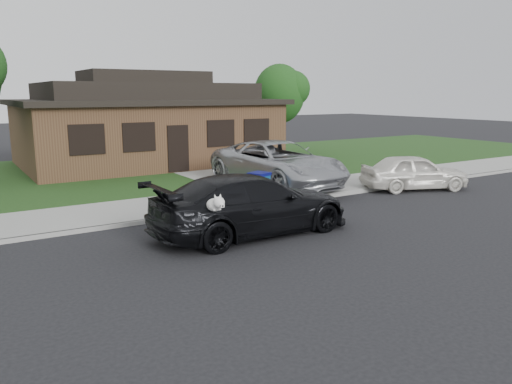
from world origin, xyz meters
TOP-DOWN VIEW (x-y plane):
  - ground at (0.00, 0.00)m, footprint 120.00×120.00m
  - sidewalk at (0.00, 5.00)m, footprint 60.00×3.00m
  - curb at (0.00, 3.50)m, footprint 60.00×0.12m
  - lawn at (0.00, 13.00)m, footprint 60.00×13.00m
  - driveway at (6.00, 10.00)m, footprint 4.50×13.00m
  - sedan at (1.73, 0.96)m, footprint 5.57×2.58m
  - minivan at (6.01, 5.94)m, footprint 3.26×6.37m
  - white_compact at (10.35, 2.93)m, footprint 4.38×2.99m
  - recycling_bin at (3.80, 3.84)m, footprint 0.75×0.75m
  - house at (4.00, 15.00)m, footprint 12.60×8.60m
  - tree_1 at (12.14, 14.40)m, footprint 3.15×3.00m

SIDE VIEW (x-z plane):
  - ground at x=0.00m, z-range 0.00..0.00m
  - sidewalk at x=0.00m, z-range 0.00..0.12m
  - curb at x=0.00m, z-range 0.00..0.12m
  - lawn at x=0.00m, z-range 0.00..0.13m
  - driveway at x=6.00m, z-range 0.00..0.14m
  - recycling_bin at x=3.80m, z-range 0.13..1.11m
  - white_compact at x=10.35m, z-range 0.00..1.38m
  - sedan at x=1.73m, z-range 0.00..1.61m
  - minivan at x=6.01m, z-range 0.14..1.86m
  - house at x=4.00m, z-range -0.19..4.46m
  - tree_1 at x=12.14m, z-range 1.09..6.34m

